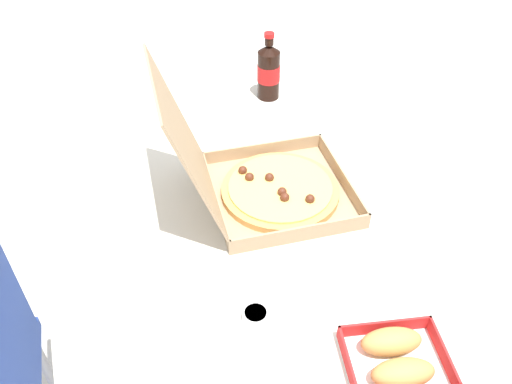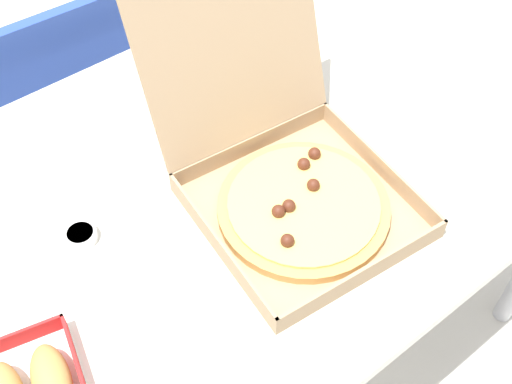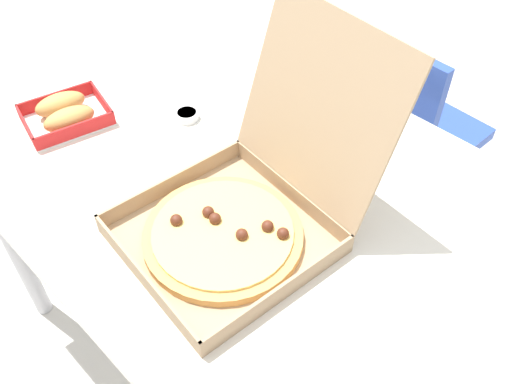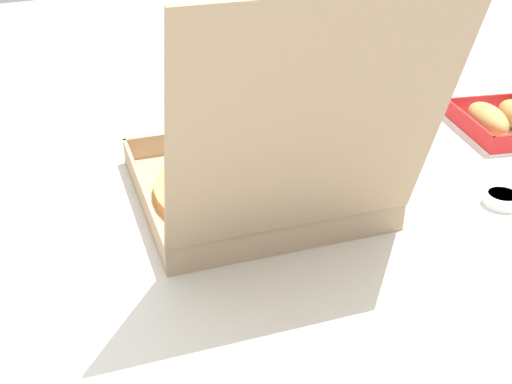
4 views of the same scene
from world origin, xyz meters
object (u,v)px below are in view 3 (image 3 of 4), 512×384
(chair, at_px, (397,128))
(dipping_sauce_cup, at_px, (187,115))
(bread_side_box, at_px, (65,113))
(pizza_box_open, at_px, (240,213))

(chair, distance_m, dipping_sauce_cup, 0.73)
(chair, xyz_separation_m, dipping_sauce_cup, (-0.22, -0.64, 0.28))
(bread_side_box, xyz_separation_m, dipping_sauce_cup, (0.19, 0.21, -0.01))
(chair, distance_m, bread_side_box, 0.99)
(pizza_box_open, relative_size, dipping_sauce_cup, 8.86)
(pizza_box_open, distance_m, bread_side_box, 0.54)
(bread_side_box, bearing_deg, pizza_box_open, 6.29)
(pizza_box_open, xyz_separation_m, dipping_sauce_cup, (-0.34, 0.15, -0.04))
(pizza_box_open, relative_size, bread_side_box, 2.27)
(chair, bearing_deg, pizza_box_open, -80.89)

